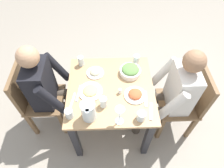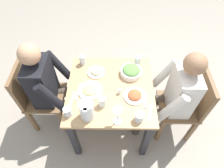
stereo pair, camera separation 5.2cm
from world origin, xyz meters
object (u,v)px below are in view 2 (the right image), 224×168
Objects in this scene: salad_bowl at (131,71)px; water_glass_near_left at (139,117)px; water_glass_near_right at (83,60)px; diner_far at (52,86)px; water_glass_center at (68,112)px; chair_near at (187,104)px; plate_rice_curry at (135,95)px; plate_fries at (90,90)px; salt_shaker at (120,91)px; wine_glass at (118,113)px; water_glass_far_right at (102,102)px; plate_beans at (96,72)px; chair_far at (37,94)px; water_pitcher at (87,110)px; dining_table at (111,96)px; diner_near at (171,95)px; water_glass_by_pitcher at (138,61)px.

salad_bowl reaches higher than water_glass_near_left.
diner_far is at bearing 129.31° from water_glass_near_right.
chair_near is at bearing -76.77° from water_glass_center.
chair_near is at bearing -82.45° from plate_rice_curry.
salt_shaker is at bearing -94.64° from plate_fries.
salad_bowl is 0.55m from wine_glass.
diner_far is 0.93m from water_glass_near_left.
chair_near is at bearing -94.01° from diner_far.
diner_far reaches higher than chair_near.
water_glass_far_right is 1.15× the size of water_glass_center.
salt_shaker is (-0.38, -0.38, -0.03)m from water_glass_near_right.
water_glass_far_right reaches higher than salt_shaker.
salad_bowl reaches higher than plate_beans.
water_pitcher reaches higher than chair_far.
plate_rice_curry is 2.26× the size of water_glass_center.
water_glass_near_left is at bearing 119.67° from chair_near.
water_glass_center reaches higher than dining_table.
chair_near is 0.62m from plate_rice_curry.
diner_near reaches higher than water_glass_near_left.
salt_shaker is at bearing 30.45° from water_glass_near_left.
water_glass_near_left is at bearing -94.16° from water_pitcher.
plate_beans is at bearing 12.14° from water_glass_far_right.
water_glass_far_right is 1.19× the size of water_glass_near_left.
plate_rice_curry is at bearing -31.87° from wine_glass.
chair_near reaches higher than water_glass_near_left.
dining_table is 0.59m from diner_near.
wine_glass reaches higher than salt_shaker.
diner_near is 13.61× the size of water_glass_near_left.
water_glass_far_right reaches higher than plate_fries.
plate_beans is (0.28, 0.37, -0.00)m from plate_rice_curry.
chair_near is at bearing -90.00° from diner_near.
water_glass_by_pitcher is at bearing -17.61° from wine_glass.
water_glass_far_right is at bearing 101.16° from chair_near.
water_glass_center is at bearing 130.10° from salad_bowl.
water_pitcher is at bearing 175.49° from plate_beans.
water_pitcher is 2.22× the size of water_glass_near_left.
diner_near is (-0.02, -0.58, 0.05)m from dining_table.
water_glass_far_right is (-0.19, 0.07, 0.19)m from dining_table.
diner_near is at bearing -74.02° from water_glass_center.
chair_near is 5.03× the size of plate_beans.
diner_far is 21.59× the size of salt_shaker.
salad_bowl is 0.51m from water_glass_near_right.
wine_glass is (-0.33, 0.73, 0.37)m from chair_near.
diner_near reaches higher than water_glass_far_right.
water_glass_by_pitcher reaches higher than water_glass_far_right.
water_glass_far_right reaches higher than water_glass_center.
plate_rice_curry is (-0.08, 0.57, 0.25)m from chair_near.
water_glass_far_right is (-0.17, 0.65, 0.13)m from diner_near.
diner_near is 21.59× the size of salt_shaker.
diner_near is 0.77m from plate_beans.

